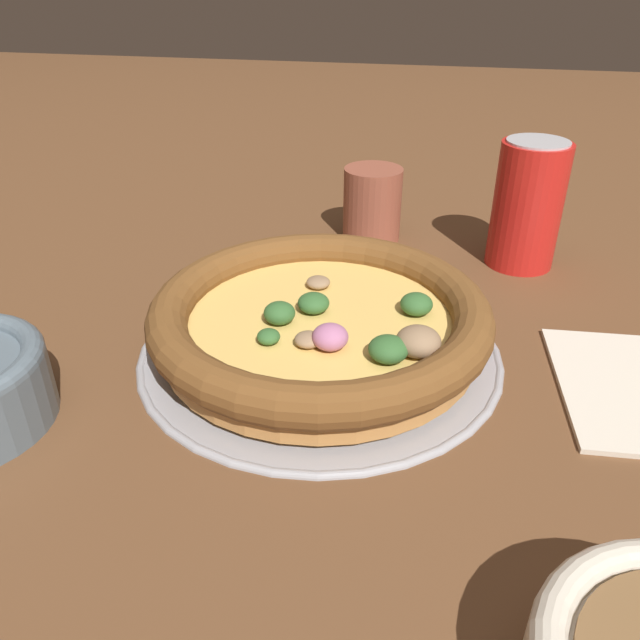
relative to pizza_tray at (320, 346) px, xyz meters
name	(u,v)px	position (x,y,z in m)	size (l,w,h in m)	color
ground_plane	(320,351)	(0.00, 0.00, 0.00)	(3.00, 3.00, 0.00)	brown
pizza_tray	(320,346)	(0.00, 0.00, 0.00)	(0.28, 0.28, 0.01)	#9E9EA3
pizza	(321,319)	(0.00, 0.00, 0.03)	(0.26, 0.26, 0.04)	#BC7F42
drinking_cup	(372,204)	(0.24, -0.01, 0.04)	(0.06, 0.06, 0.08)	brown
beverage_can	(527,205)	(0.20, -0.16, 0.06)	(0.07, 0.07, 0.12)	red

